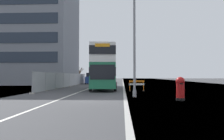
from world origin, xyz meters
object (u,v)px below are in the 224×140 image
car_oncoming_near (91,79)px  car_receding_mid (110,79)px  double_decker_bus (103,68)px  lamppost_foreground (134,48)px  red_pillar_postbox (180,88)px  roadworks_barrier (137,84)px

car_oncoming_near → car_receding_mid: car_oncoming_near is taller
double_decker_bus → lamppost_foreground: lamppost_foreground is taller
lamppost_foreground → red_pillar_postbox: lamppost_foreground is taller
roadworks_barrier → lamppost_foreground: bearing=-95.1°
red_pillar_postbox → car_receding_mid: bearing=100.0°
red_pillar_postbox → roadworks_barrier: 9.07m
car_receding_mid → double_decker_bus: bearing=-88.5°
lamppost_foreground → car_oncoming_near: size_ratio=1.87×
car_receding_mid → roadworks_barrier: bearing=-81.4°
red_pillar_postbox → roadworks_barrier: size_ratio=0.93×
car_oncoming_near → red_pillar_postbox: bearing=-71.0°
red_pillar_postbox → double_decker_bus: bearing=117.6°
lamppost_foreground → car_oncoming_near: 27.82m
lamppost_foreground → car_receding_mid: (-3.88, 35.93, -2.75)m
red_pillar_postbox → car_oncoming_near: bearing=109.0°
double_decker_bus → car_receding_mid: (-0.69, 26.64, -1.63)m
roadworks_barrier → car_oncoming_near: size_ratio=0.39×
double_decker_bus → roadworks_barrier: size_ratio=6.43×
car_oncoming_near → lamppost_foreground: bearing=-75.1°
roadworks_barrier → car_receding_mid: car_receding_mid is taller
double_decker_bus → red_pillar_postbox: 13.16m
red_pillar_postbox → car_oncoming_near: 30.70m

